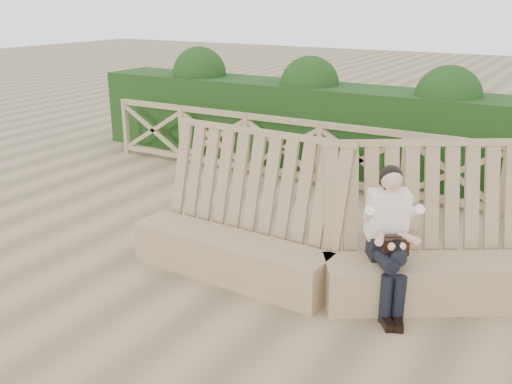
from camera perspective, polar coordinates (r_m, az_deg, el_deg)
The scene contains 5 objects.
ground at distance 6.50m, azimuth -1.10°, elevation -8.65°, with size 60.00×60.00×0.00m, color brown.
bench at distance 6.22m, azimuth 7.59°, elevation -5.95°, with size 4.54×1.95×1.62m.
woman at distance 5.83m, azimuth 13.20°, elevation -4.02°, with size 0.69×0.89×1.45m.
guardrail at distance 9.26m, azimuth 10.37°, elevation 3.18°, with size 10.10×0.09×1.10m.
hedge at distance 10.32m, azimuth 12.82°, elevation 5.74°, with size 12.00×1.20×1.50m, color black.
Camera 1 is at (3.05, -4.90, 2.99)m, focal length 40.00 mm.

